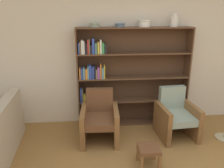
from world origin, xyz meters
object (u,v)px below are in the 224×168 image
armchair_cushioned (176,116)px  footstool (149,151)px  bowl_brass (120,25)px  bowl_terracotta (144,23)px  bowl_sage (95,25)px  vase_tall (174,21)px  bookshelf (123,77)px  armchair_leather (100,119)px

armchair_cushioned → footstool: armchair_cushioned is taller
armchair_cushioned → bowl_brass: bearing=-34.5°
bowl_brass → bowl_terracotta: size_ratio=0.83×
bowl_sage → vase_tall: bearing=0.0°
bowl_terracotta → bookshelf: bearing=176.3°
bowl_terracotta → armchair_leather: size_ratio=0.27×
bowl_sage → armchair_cushioned: 2.21m
armchair_leather → bowl_terracotta: bearing=-143.7°
armchair_leather → bowl_sage: bearing=-82.8°
armchair_leather → footstool: 1.07m
armchair_cushioned → bowl_sage: bearing=-25.9°
vase_tall → bowl_terracotta: bearing=180.0°
bookshelf → armchair_cushioned: (0.89, -0.59, -0.58)m
bowl_terracotta → footstool: size_ratio=0.75×
bowl_brass → bowl_terracotta: 0.45m
armchair_leather → footstool: armchair_leather is taller
bowl_sage → vase_tall: size_ratio=0.77×
vase_tall → armchair_cushioned: bearing=-93.9°
vase_tall → footstool: 2.38m
bookshelf → armchair_leather: bearing=-130.0°
bowl_sage → armchair_leather: size_ratio=0.21×
armchair_leather → footstool: bearing=133.0°
armchair_cushioned → footstool: bearing=44.7°
bookshelf → vase_tall: 1.41m
bowl_sage → footstool: bowl_sage is taller
bowl_brass → bowl_terracotta: bearing=0.0°
bowl_brass → footstool: bowl_brass is taller
bookshelf → armchair_cushioned: 1.22m
bowl_sage → bowl_terracotta: bowl_terracotta is taller
bowl_sage → bowl_terracotta: 0.91m
bowl_terracotta → armchair_cushioned: bearing=-47.7°
footstool → bowl_terracotta: bearing=82.4°
vase_tall → bowl_brass: bearing=180.0°
armchair_cushioned → vase_tall: bearing=-98.0°
bowl_brass → bowl_sage: bearing=180.0°
bowl_brass → armchair_cushioned: bearing=-30.4°
bookshelf → bowl_sage: bearing=-177.5°
bowl_terracotta → vase_tall: bearing=0.0°
bookshelf → bowl_brass: 1.00m
bowl_sage → armchair_cushioned: (1.43, -0.57, -1.59)m
bookshelf → vase_tall: size_ratio=8.92×
bowl_brass → armchair_leather: 1.73m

